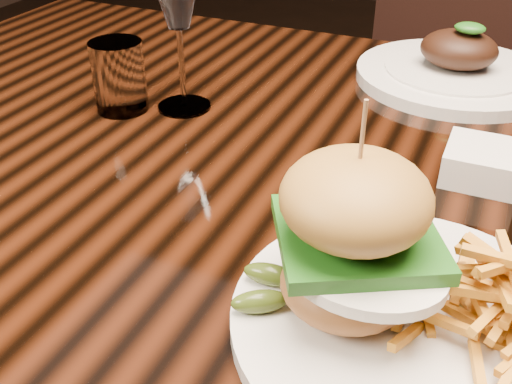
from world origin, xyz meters
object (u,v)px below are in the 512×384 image
at_px(chair_far, 449,75).
at_px(dining_table, 369,226).
at_px(burger_plate, 413,280).
at_px(far_dish, 455,70).

bearing_deg(chair_far, dining_table, -85.64).
relative_size(dining_table, burger_plate, 5.70).
distance_m(dining_table, chair_far, 0.90).
bearing_deg(burger_plate, far_dish, 77.69).
height_order(burger_plate, chair_far, chair_far).
relative_size(dining_table, far_dish, 5.54).
bearing_deg(dining_table, burger_plate, -70.67).
distance_m(burger_plate, far_dish, 0.54).
height_order(dining_table, burger_plate, burger_plate).
xyz_separation_m(dining_table, chair_far, (-0.02, 0.89, -0.13)).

